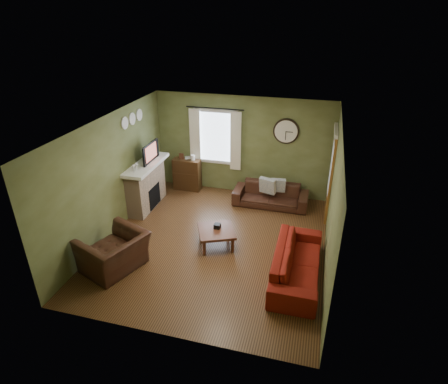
% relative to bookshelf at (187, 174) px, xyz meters
% --- Properties ---
extents(floor, '(4.60, 5.20, 0.00)m').
position_rel_bookshelf_xyz_m(floor, '(1.47, -2.34, -0.44)').
color(floor, '#50321B').
rests_on(floor, ground).
extents(ceiling, '(4.60, 5.20, 0.00)m').
position_rel_bookshelf_xyz_m(ceiling, '(1.47, -2.34, 2.16)').
color(ceiling, white).
rests_on(ceiling, ground).
extents(wall_left, '(0.00, 5.20, 2.60)m').
position_rel_bookshelf_xyz_m(wall_left, '(-0.83, -2.34, 0.86)').
color(wall_left, '#616C3B').
rests_on(wall_left, ground).
extents(wall_right, '(0.00, 5.20, 2.60)m').
position_rel_bookshelf_xyz_m(wall_right, '(3.77, -2.34, 0.86)').
color(wall_right, '#616C3B').
rests_on(wall_right, ground).
extents(wall_back, '(4.60, 0.00, 2.60)m').
position_rel_bookshelf_xyz_m(wall_back, '(1.47, 0.26, 0.86)').
color(wall_back, '#616C3B').
rests_on(wall_back, ground).
extents(wall_front, '(4.60, 0.00, 2.60)m').
position_rel_bookshelf_xyz_m(wall_front, '(1.47, -4.94, 0.86)').
color(wall_front, '#616C3B').
rests_on(wall_front, ground).
extents(fireplace, '(0.40, 1.40, 1.10)m').
position_rel_bookshelf_xyz_m(fireplace, '(-0.63, -1.19, 0.11)').
color(fireplace, tan).
rests_on(fireplace, floor).
extents(firebox, '(0.04, 0.60, 0.55)m').
position_rel_bookshelf_xyz_m(firebox, '(-0.44, -1.19, -0.14)').
color(firebox, black).
rests_on(firebox, fireplace).
extents(mantel, '(0.58, 1.60, 0.08)m').
position_rel_bookshelf_xyz_m(mantel, '(-0.60, -1.19, 0.70)').
color(mantel, white).
rests_on(mantel, fireplace).
extents(tv, '(0.08, 0.60, 0.35)m').
position_rel_bookshelf_xyz_m(tv, '(-0.58, -1.04, 0.92)').
color(tv, black).
rests_on(tv, mantel).
extents(tv_screen, '(0.02, 0.62, 0.36)m').
position_rel_bookshelf_xyz_m(tv_screen, '(-0.50, -1.04, 0.97)').
color(tv_screen, '#994C3F').
rests_on(tv_screen, mantel).
extents(medallion_left, '(0.28, 0.28, 0.03)m').
position_rel_bookshelf_xyz_m(medallion_left, '(-0.81, -1.54, 1.81)').
color(medallion_left, white).
rests_on(medallion_left, wall_left).
extents(medallion_mid, '(0.28, 0.28, 0.03)m').
position_rel_bookshelf_xyz_m(medallion_mid, '(-0.81, -1.19, 1.81)').
color(medallion_mid, white).
rests_on(medallion_mid, wall_left).
extents(medallion_right, '(0.28, 0.28, 0.03)m').
position_rel_bookshelf_xyz_m(medallion_right, '(-0.81, -0.84, 1.81)').
color(medallion_right, white).
rests_on(medallion_right, wall_left).
extents(window_pane, '(1.00, 0.02, 1.30)m').
position_rel_bookshelf_xyz_m(window_pane, '(0.77, 0.24, 1.06)').
color(window_pane, silver).
rests_on(window_pane, wall_back).
extents(curtain_rod, '(0.03, 0.03, 1.50)m').
position_rel_bookshelf_xyz_m(curtain_rod, '(0.77, 0.14, 1.83)').
color(curtain_rod, black).
rests_on(curtain_rod, wall_back).
extents(curtain_left, '(0.28, 0.04, 1.55)m').
position_rel_bookshelf_xyz_m(curtain_left, '(0.22, 0.14, 1.01)').
color(curtain_left, white).
rests_on(curtain_left, wall_back).
extents(curtain_right, '(0.28, 0.04, 1.55)m').
position_rel_bookshelf_xyz_m(curtain_right, '(1.32, 0.14, 1.01)').
color(curtain_right, white).
rests_on(curtain_right, wall_back).
extents(wall_clock, '(0.64, 0.06, 0.64)m').
position_rel_bookshelf_xyz_m(wall_clock, '(2.57, 0.21, 1.36)').
color(wall_clock, white).
rests_on(wall_clock, wall_back).
extents(door, '(0.05, 0.90, 2.10)m').
position_rel_bookshelf_xyz_m(door, '(3.74, -0.49, 0.61)').
color(door, brown).
rests_on(door, floor).
extents(bookshelf, '(0.73, 0.31, 0.87)m').
position_rel_bookshelf_xyz_m(bookshelf, '(0.00, 0.00, 0.00)').
color(bookshelf, '#382210').
rests_on(bookshelf, floor).
extents(book, '(0.22, 0.25, 0.02)m').
position_rel_bookshelf_xyz_m(book, '(-0.07, 0.08, 0.52)').
color(book, '#4F281A').
rests_on(book, bookshelf).
extents(sofa_brown, '(1.86, 0.73, 0.54)m').
position_rel_bookshelf_xyz_m(sofa_brown, '(2.35, -0.31, -0.16)').
color(sofa_brown, '#341B12').
rests_on(sofa_brown, floor).
extents(pillow_left, '(0.42, 0.24, 0.41)m').
position_rel_bookshelf_xyz_m(pillow_left, '(2.26, -0.37, 0.11)').
color(pillow_left, '#9FA6AA').
rests_on(pillow_left, sofa_brown).
extents(pillow_right, '(0.37, 0.15, 0.36)m').
position_rel_bookshelf_xyz_m(pillow_right, '(2.52, -0.27, 0.11)').
color(pillow_right, '#9FA6AA').
rests_on(pillow_right, sofa_brown).
extents(sofa_red, '(0.83, 2.12, 0.62)m').
position_rel_bookshelf_xyz_m(sofa_red, '(3.25, -2.99, -0.13)').
color(sofa_red, maroon).
rests_on(sofa_red, floor).
extents(armchair, '(1.33, 1.41, 0.73)m').
position_rel_bookshelf_xyz_m(armchair, '(-0.15, -3.65, -0.07)').
color(armchair, '#341B12').
rests_on(armchair, floor).
extents(coffee_table, '(0.97, 0.97, 0.39)m').
position_rel_bookshelf_xyz_m(coffee_table, '(1.53, -2.42, -0.24)').
color(coffee_table, '#4F281A').
rests_on(coffee_table, floor).
extents(tissue_box, '(0.13, 0.13, 0.10)m').
position_rel_bookshelf_xyz_m(tissue_box, '(1.53, -2.34, -0.04)').
color(tissue_box, black).
rests_on(tissue_box, coffee_table).
extents(wine_glass_a, '(0.07, 0.07, 0.20)m').
position_rel_bookshelf_xyz_m(wine_glass_a, '(-0.58, -1.79, 0.84)').
color(wine_glass_a, white).
rests_on(wine_glass_a, mantel).
extents(wine_glass_b, '(0.07, 0.07, 0.19)m').
position_rel_bookshelf_xyz_m(wine_glass_b, '(-0.58, -1.66, 0.84)').
color(wine_glass_b, white).
rests_on(wine_glass_b, mantel).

